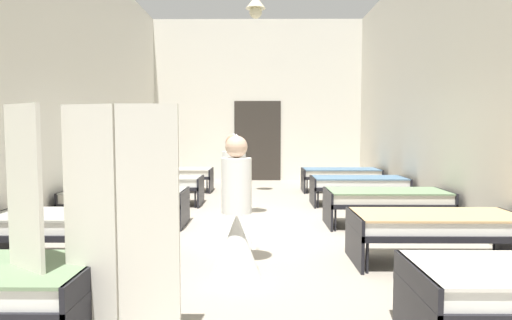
% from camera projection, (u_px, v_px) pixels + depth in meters
% --- Properties ---
extents(ground_plane, '(6.84, 13.07, 0.10)m').
position_uv_depth(ground_plane, '(256.00, 229.00, 6.81)').
color(ground_plane, '#9E9384').
extents(room_shell, '(6.64, 12.67, 4.83)m').
position_uv_depth(room_shell, '(256.00, 82.00, 7.99)').
color(room_shell, silver).
rests_on(room_shell, ground).
extents(bed_left_row_1, '(1.90, 0.84, 0.57)m').
position_uv_depth(bed_left_row_1, '(75.00, 225.00, 4.90)').
color(bed_left_row_1, black).
rests_on(bed_left_row_1, ground).
extents(bed_right_row_1, '(1.90, 0.84, 0.57)m').
position_uv_depth(bed_right_row_1, '(436.00, 225.00, 4.86)').
color(bed_right_row_1, black).
rests_on(bed_right_row_1, ground).
extents(bed_left_row_2, '(1.90, 0.84, 0.57)m').
position_uv_depth(bed_left_row_2, '(126.00, 198.00, 6.79)').
color(bed_left_row_2, black).
rests_on(bed_left_row_2, ground).
extents(bed_right_row_2, '(1.90, 0.84, 0.57)m').
position_uv_depth(bed_right_row_2, '(386.00, 199.00, 6.76)').
color(bed_right_row_2, black).
rests_on(bed_right_row_2, ground).
extents(bed_left_row_3, '(1.90, 0.84, 0.57)m').
position_uv_depth(bed_left_row_3, '(155.00, 183.00, 8.69)').
color(bed_left_row_3, black).
rests_on(bed_left_row_3, ground).
extents(bed_right_row_3, '(1.90, 0.84, 0.57)m').
position_uv_depth(bed_right_row_3, '(359.00, 184.00, 8.66)').
color(bed_right_row_3, black).
rests_on(bed_right_row_3, ground).
extents(bed_left_row_4, '(1.90, 0.84, 0.57)m').
position_uv_depth(bed_left_row_4, '(174.00, 174.00, 10.58)').
color(bed_left_row_4, black).
rests_on(bed_left_row_4, ground).
extents(bed_right_row_4, '(1.90, 0.84, 0.57)m').
position_uv_depth(bed_right_row_4, '(341.00, 174.00, 10.55)').
color(bed_right_row_4, black).
rests_on(bed_right_row_4, ground).
extents(nurse_near_aisle, '(0.52, 0.52, 1.49)m').
position_uv_depth(nurse_near_aisle, '(237.00, 230.00, 4.26)').
color(nurse_near_aisle, white).
rests_on(nurse_near_aisle, ground).
extents(nurse_mid_aisle, '(0.52, 0.52, 1.49)m').
position_uv_depth(nurse_mid_aisle, '(234.00, 207.00, 5.52)').
color(nurse_mid_aisle, white).
rests_on(nurse_mid_aisle, ground).
extents(privacy_screen, '(1.23, 0.27, 1.70)m').
position_uv_depth(privacy_screen, '(88.00, 229.00, 2.92)').
color(privacy_screen, silver).
rests_on(privacy_screen, ground).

